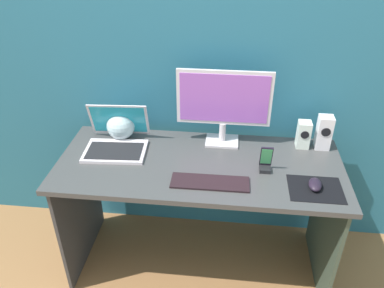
{
  "coord_description": "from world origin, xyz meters",
  "views": [
    {
      "loc": [
        0.14,
        -1.62,
        1.86
      ],
      "look_at": [
        -0.04,
        -0.02,
        0.86
      ],
      "focal_mm": 35.99,
      "sensor_mm": 36.0,
      "label": 1
    }
  ],
  "objects_px": {
    "speaker_right": "(324,132)",
    "mouse": "(315,185)",
    "laptop": "(117,140)",
    "fishbowl": "(121,126)",
    "keyboard_external": "(210,182)",
    "phone_in_dock": "(266,162)",
    "speaker_near_monitor": "(303,134)",
    "monitor": "(224,103)"
  },
  "relations": [
    {
      "from": "speaker_right",
      "to": "keyboard_external",
      "type": "height_order",
      "value": "speaker_right"
    },
    {
      "from": "speaker_right",
      "to": "mouse",
      "type": "relative_size",
      "value": 1.9
    },
    {
      "from": "speaker_near_monitor",
      "to": "mouse",
      "type": "distance_m",
      "value": 0.37
    },
    {
      "from": "monitor",
      "to": "speaker_right",
      "type": "xyz_separation_m",
      "value": [
        0.54,
        0.0,
        -0.15
      ]
    },
    {
      "from": "mouse",
      "to": "phone_in_dock",
      "type": "distance_m",
      "value": 0.26
    },
    {
      "from": "monitor",
      "to": "phone_in_dock",
      "type": "distance_m",
      "value": 0.38
    },
    {
      "from": "mouse",
      "to": "speaker_right",
      "type": "bearing_deg",
      "value": 83.3
    },
    {
      "from": "mouse",
      "to": "fishbowl",
      "type": "bearing_deg",
      "value": 168.08
    },
    {
      "from": "phone_in_dock",
      "to": "fishbowl",
      "type": "bearing_deg",
      "value": 163.59
    },
    {
      "from": "phone_in_dock",
      "to": "laptop",
      "type": "bearing_deg",
      "value": 171.07
    },
    {
      "from": "speaker_right",
      "to": "keyboard_external",
      "type": "xyz_separation_m",
      "value": [
        -0.58,
        -0.38,
        -0.09
      ]
    },
    {
      "from": "fishbowl",
      "to": "mouse",
      "type": "xyz_separation_m",
      "value": [
        1.02,
        -0.36,
        -0.05
      ]
    },
    {
      "from": "fishbowl",
      "to": "phone_in_dock",
      "type": "relative_size",
      "value": 1.15
    },
    {
      "from": "speaker_right",
      "to": "speaker_near_monitor",
      "type": "distance_m",
      "value": 0.11
    },
    {
      "from": "laptop",
      "to": "fishbowl",
      "type": "bearing_deg",
      "value": 91.89
    },
    {
      "from": "laptop",
      "to": "fishbowl",
      "type": "height_order",
      "value": "laptop"
    },
    {
      "from": "fishbowl",
      "to": "keyboard_external",
      "type": "height_order",
      "value": "fishbowl"
    },
    {
      "from": "fishbowl",
      "to": "speaker_near_monitor",
      "type": "bearing_deg",
      "value": 0.7
    },
    {
      "from": "fishbowl",
      "to": "keyboard_external",
      "type": "distance_m",
      "value": 0.65
    },
    {
      "from": "keyboard_external",
      "to": "mouse",
      "type": "height_order",
      "value": "mouse"
    },
    {
      "from": "laptop",
      "to": "mouse",
      "type": "distance_m",
      "value": 1.05
    },
    {
      "from": "monitor",
      "to": "speaker_right",
      "type": "relative_size",
      "value": 2.64
    },
    {
      "from": "speaker_right",
      "to": "mouse",
      "type": "bearing_deg",
      "value": -104.02
    },
    {
      "from": "monitor",
      "to": "speaker_near_monitor",
      "type": "relative_size",
      "value": 3.31
    },
    {
      "from": "speaker_right",
      "to": "fishbowl",
      "type": "distance_m",
      "value": 1.11
    },
    {
      "from": "monitor",
      "to": "mouse",
      "type": "relative_size",
      "value": 5.0
    },
    {
      "from": "speaker_near_monitor",
      "to": "phone_in_dock",
      "type": "xyz_separation_m",
      "value": [
        -0.21,
        -0.25,
        -0.03
      ]
    },
    {
      "from": "speaker_right",
      "to": "laptop",
      "type": "relative_size",
      "value": 0.55
    },
    {
      "from": "phone_in_dock",
      "to": "speaker_near_monitor",
      "type": "bearing_deg",
      "value": 49.31
    },
    {
      "from": "laptop",
      "to": "mouse",
      "type": "relative_size",
      "value": 3.43
    },
    {
      "from": "fishbowl",
      "to": "phone_in_dock",
      "type": "xyz_separation_m",
      "value": [
        0.8,
        -0.23,
        -0.03
      ]
    },
    {
      "from": "phone_in_dock",
      "to": "mouse",
      "type": "bearing_deg",
      "value": -28.46
    },
    {
      "from": "laptop",
      "to": "mouse",
      "type": "bearing_deg",
      "value": -13.61
    },
    {
      "from": "speaker_right",
      "to": "phone_in_dock",
      "type": "distance_m",
      "value": 0.4
    },
    {
      "from": "speaker_right",
      "to": "keyboard_external",
      "type": "relative_size",
      "value": 0.51
    },
    {
      "from": "keyboard_external",
      "to": "phone_in_dock",
      "type": "relative_size",
      "value": 2.71
    },
    {
      "from": "monitor",
      "to": "speaker_near_monitor",
      "type": "height_order",
      "value": "monitor"
    },
    {
      "from": "phone_in_dock",
      "to": "keyboard_external",
      "type": "bearing_deg",
      "value": -152.52
    },
    {
      "from": "keyboard_external",
      "to": "mouse",
      "type": "relative_size",
      "value": 3.73
    },
    {
      "from": "fishbowl",
      "to": "keyboard_external",
      "type": "bearing_deg",
      "value": -35.08
    },
    {
      "from": "laptop",
      "to": "fishbowl",
      "type": "distance_m",
      "value": 0.11
    },
    {
      "from": "speaker_right",
      "to": "mouse",
      "type": "xyz_separation_m",
      "value": [
        -0.09,
        -0.37,
        -0.07
      ]
    }
  ]
}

